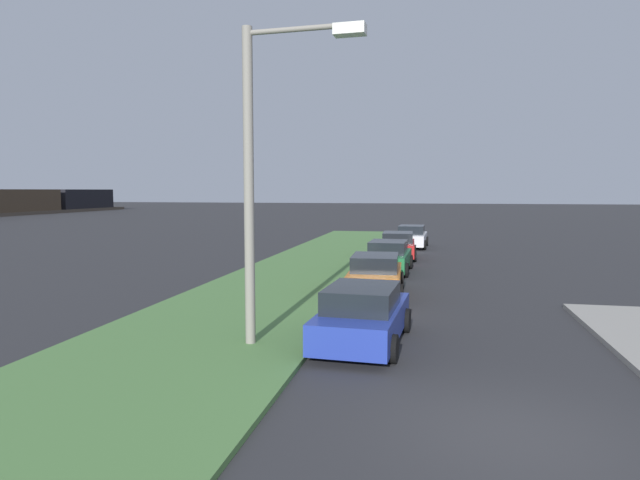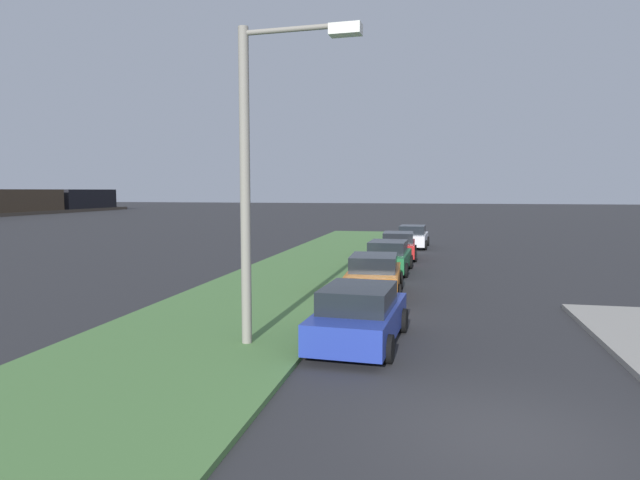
# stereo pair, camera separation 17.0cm
# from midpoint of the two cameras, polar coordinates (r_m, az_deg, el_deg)

# --- Properties ---
(ground) EXTENTS (300.00, 300.00, 0.00)m
(ground) POSITION_cam_midpoint_polar(r_m,az_deg,el_deg) (9.41, 18.81, -18.73)
(ground) COLOR #2D2D30
(grass_median) EXTENTS (60.00, 6.00, 0.12)m
(grass_median) POSITION_cam_midpoint_polar(r_m,az_deg,el_deg) (19.77, -5.64, -5.65)
(grass_median) COLOR #517F42
(grass_median) RESTS_ON ground
(parked_car_blue) EXTENTS (4.40, 2.21, 1.47)m
(parked_car_blue) POSITION_cam_midpoint_polar(r_m,az_deg,el_deg) (13.58, 4.11, -7.83)
(parked_car_blue) COLOR #23389E
(parked_car_blue) RESTS_ON ground
(parked_car_orange) EXTENTS (4.37, 2.16, 1.47)m
(parked_car_orange) POSITION_cam_midpoint_polar(r_m,az_deg,el_deg) (19.91, 5.52, -3.66)
(parked_car_orange) COLOR orange
(parked_car_orange) RESTS_ON ground
(parked_car_green) EXTENTS (4.35, 2.12, 1.47)m
(parked_car_green) POSITION_cam_midpoint_polar(r_m,az_deg,el_deg) (25.35, 6.93, -1.77)
(parked_car_green) COLOR #1E6B38
(parked_car_green) RESTS_ON ground
(parked_car_red) EXTENTS (4.36, 2.14, 1.47)m
(parked_car_red) POSITION_cam_midpoint_polar(r_m,az_deg,el_deg) (30.61, 7.93, -0.58)
(parked_car_red) COLOR red
(parked_car_red) RESTS_ON ground
(parked_car_white) EXTENTS (4.36, 2.14, 1.47)m
(parked_car_white) POSITION_cam_midpoint_polar(r_m,az_deg,el_deg) (36.60, 9.37, 0.34)
(parked_car_white) COLOR silver
(parked_car_white) RESTS_ON ground
(streetlight) EXTENTS (0.47, 2.88, 7.50)m
(streetlight) POSITION_cam_midpoint_polar(r_m,az_deg,el_deg) (12.89, -6.34, 7.90)
(streetlight) COLOR gray
(streetlight) RESTS_ON ground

